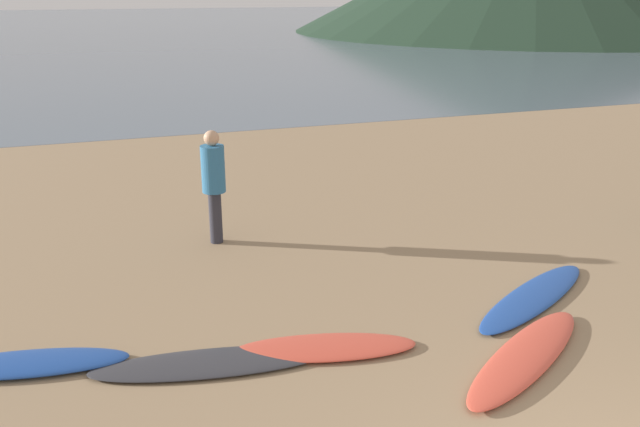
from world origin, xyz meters
The scene contains 8 objects.
ground_plane centered at (0.00, 10.00, -0.10)m, with size 120.00×120.00×0.20m, color #997C5B.
ocean_water centered at (0.00, 65.12, 0.00)m, with size 140.00×100.00×0.01m, color slate.
surfboard_2 centered at (-4.14, 4.66, 0.05)m, with size 2.00×0.54×0.10m, color #1E479E.
surfboard_3 centered at (-2.41, 4.09, 0.03)m, with size 2.37×0.57×0.06m, color #333338.
surfboard_4 centered at (-1.22, 3.99, 0.04)m, with size 1.91×0.58×0.08m, color #D84C38.
surfboard_5 centered at (0.63, 3.15, 0.05)m, with size 2.40×0.53×0.10m, color #D84C38.
surfboard_6 centered at (1.56, 4.29, 0.04)m, with size 2.49×0.52×0.07m, color #1E479E.
person_0 centered at (-1.69, 7.45, 0.99)m, with size 0.34×0.34×1.67m.
Camera 1 is at (-3.29, -1.77, 3.59)m, focal length 37.62 mm.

